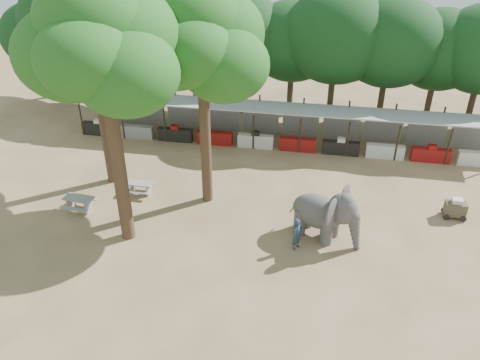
% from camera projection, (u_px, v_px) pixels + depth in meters
% --- Properties ---
extents(ground, '(100.00, 100.00, 0.00)m').
position_uv_depth(ground, '(242.00, 279.00, 20.33)').
color(ground, brown).
rests_on(ground, ground).
extents(vendor_stalls, '(28.00, 2.99, 2.80)m').
position_uv_depth(vendor_stalls, '(278.00, 127.00, 31.49)').
color(vendor_stalls, '#97999F').
rests_on(vendor_stalls, ground).
extents(yard_tree_left, '(7.10, 6.90, 11.02)m').
position_uv_depth(yard_tree_left, '(91.00, 39.00, 23.75)').
color(yard_tree_left, '#332316').
rests_on(yard_tree_left, ground).
extents(yard_tree_center, '(7.10, 6.90, 12.04)m').
position_uv_depth(yard_tree_center, '(100.00, 46.00, 18.52)').
color(yard_tree_center, '#332316').
rests_on(yard_tree_center, ground).
extents(yard_tree_back, '(7.10, 6.90, 11.36)m').
position_uv_depth(yard_tree_back, '(200.00, 42.00, 21.78)').
color(yard_tree_back, '#332316').
rests_on(yard_tree_back, ground).
extents(backdrop_trees, '(46.46, 5.95, 8.33)m').
position_uv_depth(backdrop_trees, '(289.00, 43.00, 33.70)').
color(backdrop_trees, '#332316').
rests_on(backdrop_trees, ground).
extents(elephant, '(3.71, 2.90, 2.77)m').
position_uv_depth(elephant, '(326.00, 213.00, 22.22)').
color(elephant, '#3F3D3C').
rests_on(elephant, ground).
extents(handler, '(0.64, 0.71, 1.64)m').
position_uv_depth(handler, '(297.00, 234.00, 21.75)').
color(handler, '#26384C').
rests_on(handler, ground).
extents(picnic_table_near, '(1.70, 1.56, 0.79)m').
position_uv_depth(picnic_table_near, '(79.00, 202.00, 24.67)').
color(picnic_table_near, gray).
rests_on(picnic_table_near, ground).
extents(picnic_table_far, '(1.41, 1.27, 0.70)m').
position_uv_depth(picnic_table_far, '(141.00, 186.00, 26.17)').
color(picnic_table_far, gray).
rests_on(picnic_table_far, ground).
extents(cart_back, '(1.15, 0.76, 1.11)m').
position_uv_depth(cart_back, '(455.00, 208.00, 24.11)').
color(cart_back, '#3A3227').
rests_on(cart_back, ground).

